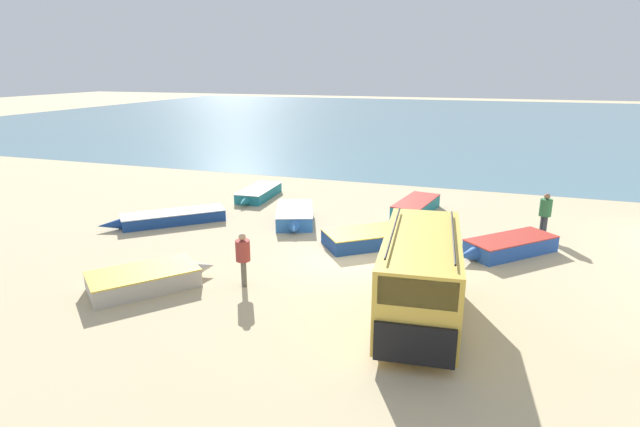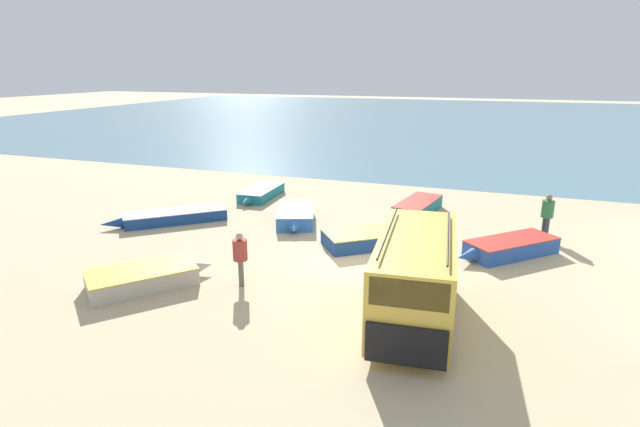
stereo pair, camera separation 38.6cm
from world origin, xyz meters
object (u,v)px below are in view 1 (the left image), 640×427
object	(u,v)px
fishing_rowboat_5	(295,216)
fisherman_1	(545,211)
fishing_rowboat_3	(508,246)
fishing_rowboat_4	(415,207)
fishing_rowboat_6	(258,193)
fishing_rowboat_2	(147,279)
fisherman_2	(243,255)
fishing_rowboat_1	(170,218)
fishing_rowboat_0	(375,237)
parked_van	(420,275)

from	to	relation	value
fishing_rowboat_5	fisherman_1	distance (m)	10.19
fishing_rowboat_3	fishing_rowboat_4	bearing A→B (deg)	-91.52
fishing_rowboat_6	fisherman_1	size ratio (longest dim) A/B	2.23
fishing_rowboat_2	fishing_rowboat_5	bearing A→B (deg)	25.88
fishing_rowboat_5	fisherman_1	xyz separation A→B (m)	(10.06, 1.49, 0.74)
fishing_rowboat_3	fishing_rowboat_5	bearing A→B (deg)	-51.76
fisherman_2	fishing_rowboat_1	bearing A→B (deg)	-71.53
fishing_rowboat_6	fisherman_1	world-z (taller)	fisherman_1
fishing_rowboat_3	fishing_rowboat_6	size ratio (longest dim) A/B	0.91
fishing_rowboat_4	fishing_rowboat_6	world-z (taller)	fishing_rowboat_4
fishing_rowboat_0	fisherman_2	distance (m)	5.87
fishing_rowboat_0	fishing_rowboat_6	bearing A→B (deg)	108.53
fishing_rowboat_0	fishing_rowboat_6	distance (m)	8.74
parked_van	fishing_rowboat_6	xyz separation A→B (m)	(-9.63, 10.38, -1.03)
fishing_rowboat_1	fishing_rowboat_2	size ratio (longest dim) A/B	1.22
fishing_rowboat_4	fisherman_2	bearing A→B (deg)	-11.36
fishing_rowboat_0	fisherman_2	bearing A→B (deg)	-158.75
fishing_rowboat_6	fishing_rowboat_0	bearing A→B (deg)	53.40
fishing_rowboat_1	fisherman_2	distance (m)	7.65
parked_van	fishing_rowboat_5	size ratio (longest dim) A/B	1.39
fishing_rowboat_1	fishing_rowboat_4	world-z (taller)	fishing_rowboat_4
fishing_rowboat_6	fisherman_2	world-z (taller)	fisherman_2
fishing_rowboat_0	fisherman_1	xyz separation A→B (m)	(6.15, 3.04, 0.77)
fishing_rowboat_2	fishing_rowboat_6	world-z (taller)	fishing_rowboat_2
fishing_rowboat_2	fishing_rowboat_4	size ratio (longest dim) A/B	0.88
fishing_rowboat_1	fisherman_1	xyz separation A→B (m)	(15.14, 3.29, 0.80)
parked_van	fishing_rowboat_2	distance (m)	8.24
fishing_rowboat_4	fisherman_1	distance (m)	5.62
fisherman_1	fishing_rowboat_5	bearing A→B (deg)	157.56
fishing_rowboat_6	fisherman_1	xyz separation A→B (m)	(13.39, -1.85, 0.80)
fishing_rowboat_0	fishing_rowboat_1	distance (m)	9.00
fishing_rowboat_0	fishing_rowboat_1	size ratio (longest dim) A/B	0.93
fishing_rowboat_5	fishing_rowboat_4	bearing A→B (deg)	102.75
fisherman_1	parked_van	bearing A→B (deg)	-144.66
fishing_rowboat_0	fisherman_1	bearing A→B (deg)	-11.10
fishing_rowboat_4	fishing_rowboat_5	bearing A→B (deg)	-46.11
fishing_rowboat_5	fishing_rowboat_3	bearing A→B (deg)	62.47
fishing_rowboat_1	fishing_rowboat_5	world-z (taller)	fishing_rowboat_5
parked_van	fishing_rowboat_1	xyz separation A→B (m)	(-11.38, 5.24, -1.04)
fishing_rowboat_5	fisherman_1	bearing A→B (deg)	77.70
fishing_rowboat_4	fishing_rowboat_0	bearing A→B (deg)	0.36
fishing_rowboat_3	fisherman_1	distance (m)	2.97
fishing_rowboat_2	fishing_rowboat_3	xyz separation A→B (m)	(10.55, 6.58, 0.01)
fishing_rowboat_0	fishing_rowboat_3	size ratio (longest dim) A/B	1.15
parked_van	fishing_rowboat_4	distance (m)	10.34
fishing_rowboat_2	fisherman_1	world-z (taller)	fisherman_1
fishing_rowboat_5	parked_van	bearing A→B (deg)	21.09
fishing_rowboat_0	fisherman_2	size ratio (longest dim) A/B	2.44
parked_van	fishing_rowboat_2	world-z (taller)	parked_van
parked_van	fishing_rowboat_2	size ratio (longest dim) A/B	1.46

